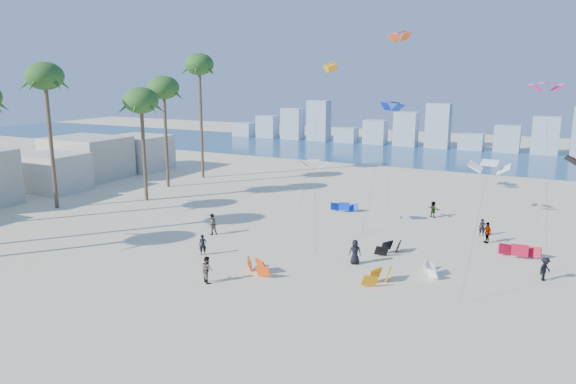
% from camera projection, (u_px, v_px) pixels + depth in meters
% --- Properties ---
extents(ground, '(220.00, 220.00, 0.00)m').
position_uv_depth(ground, '(123.00, 311.00, 32.25)').
color(ground, beige).
rests_on(ground, ground).
extents(ocean, '(220.00, 220.00, 0.00)m').
position_uv_depth(ocean, '(417.00, 154.00, 94.85)').
color(ocean, navy).
rests_on(ocean, ground).
extents(kitesurfer_near, '(0.72, 0.67, 1.65)m').
position_uv_depth(kitesurfer_near, '(203.00, 245.00, 42.09)').
color(kitesurfer_near, black).
rests_on(kitesurfer_near, ground).
extents(kitesurfer_mid, '(1.14, 1.07, 1.86)m').
position_uv_depth(kitesurfer_mid, '(207.00, 269.00, 36.56)').
color(kitesurfer_mid, gray).
rests_on(kitesurfer_mid, ground).
extents(kitesurfers_far, '(27.74, 17.22, 1.89)m').
position_uv_depth(kitesurfers_far, '(399.00, 234.00, 44.89)').
color(kitesurfers_far, black).
rests_on(kitesurfers_far, ground).
extents(grounded_kites, '(20.57, 20.92, 0.98)m').
position_uv_depth(grounded_kites, '(389.00, 249.00, 42.19)').
color(grounded_kites, '#FF4C0D').
rests_on(grounded_kites, ground).
extents(flying_kites, '(30.43, 33.00, 18.64)m').
position_uv_depth(flying_kites, '(464.00, 98.00, 45.38)').
color(flying_kites, white).
rests_on(flying_kites, ground).
extents(palm_row, '(10.11, 44.80, 16.56)m').
position_uv_depth(palm_row, '(66.00, 87.00, 53.25)').
color(palm_row, brown).
rests_on(palm_row, ground).
extents(beachfront_buildings, '(11.50, 43.00, 6.00)m').
position_uv_depth(beachfront_buildings, '(35.00, 169.00, 64.72)').
color(beachfront_buildings, beige).
rests_on(beachfront_buildings, ground).
extents(distant_skyline, '(85.00, 3.00, 8.40)m').
position_uv_depth(distant_skyline, '(424.00, 131.00, 103.41)').
color(distant_skyline, '#9EADBF').
rests_on(distant_skyline, ground).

